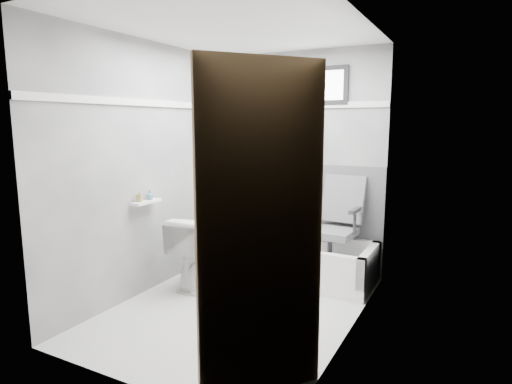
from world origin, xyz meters
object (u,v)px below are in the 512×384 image
Objects in this scene: soap_bottle_b at (150,195)px; office_chair at (330,225)px; toilet at (199,251)px; door at (280,254)px; bathtub at (301,260)px; soap_bottle_a at (139,196)px.

office_chair is at bearing 34.75° from soap_bottle_b.
door reaches higher than toilet.
door is at bearing 129.78° from toilet.
door reaches higher than bathtub.
toilet is at bearing -146.59° from office_chair.
soap_bottle_a reaches higher than soap_bottle_b.
soap_bottle_b is at bearing -142.39° from office_chair.
soap_bottle_a is at bearing -90.00° from soap_bottle_b.
bathtub is 2.06× the size of toilet.
door is at bearing -32.90° from soap_bottle_b.
office_chair is at bearing 9.56° from bathtub.
bathtub is at bearing 43.43° from soap_bottle_a.
soap_bottle_a is at bearing 50.82° from toilet.
office_chair reaches higher than toilet.
toilet is 2.34m from door.
soap_bottle_b is (0.00, 0.14, -0.01)m from soap_bottle_a.
soap_bottle_a is at bearing 150.14° from door.
door is 18.79× the size of soap_bottle_a.
soap_bottle_b is at bearing 41.26° from toilet.
soap_bottle_a is (-1.17, -1.11, 0.76)m from bathtub.
bathtub is at bearing 39.59° from soap_bottle_b.
soap_bottle_a is 1.15× the size of soap_bottle_b.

